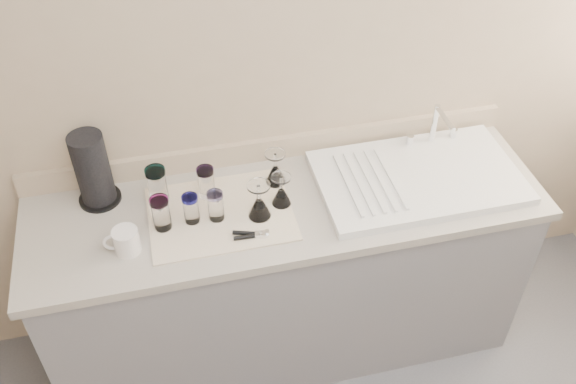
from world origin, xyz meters
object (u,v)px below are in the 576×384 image
object	(u,v)px
tumbler_purple	(206,182)
tumbler_magenta	(161,213)
paper_towel_roll	(93,170)
sink_unit	(418,177)
white_mug	(125,241)
can_opener	(251,235)
goblet_back_right	(275,172)
tumbler_lavender	(216,206)
goblet_front_left	(259,205)
tumbler_blue	(191,208)
tumbler_teal	(157,185)
goblet_front_right	(281,194)

from	to	relation	value
tumbler_purple	tumbler_magenta	xyz separation A→B (m)	(-0.19, -0.14, 0.00)
tumbler_magenta	paper_towel_roll	xyz separation A→B (m)	(-0.23, 0.22, 0.07)
sink_unit	white_mug	bearing A→B (deg)	-174.35
tumbler_purple	can_opener	world-z (taller)	tumbler_purple
goblet_back_right	white_mug	size ratio (longest dim) A/B	1.08
sink_unit	tumbler_magenta	xyz separation A→B (m)	(-1.04, -0.03, 0.06)
tumbler_lavender	goblet_back_right	bearing A→B (deg)	29.76
goblet_front_left	tumbler_blue	bearing A→B (deg)	172.54
tumbler_lavender	white_mug	bearing A→B (deg)	-166.29
tumbler_lavender	can_opener	bearing A→B (deg)	-49.93
sink_unit	tumbler_teal	xyz separation A→B (m)	(-1.04, 0.12, 0.07)
sink_unit	tumbler_magenta	bearing A→B (deg)	-178.16
tumbler_lavender	goblet_front_right	distance (m)	0.26
tumbler_lavender	goblet_front_right	bearing A→B (deg)	4.95
can_opener	tumbler_blue	bearing A→B (deg)	145.84
tumbler_teal	goblet_front_right	world-z (taller)	tumbler_teal
tumbler_lavender	tumbler_magenta	bearing A→B (deg)	-179.82
tumbler_teal	paper_towel_roll	distance (m)	0.25
sink_unit	tumbler_lavender	distance (m)	0.84
tumbler_teal	goblet_front_left	distance (m)	0.41
tumbler_purple	white_mug	xyz separation A→B (m)	(-0.33, -0.22, -0.03)
tumbler_teal	can_opener	world-z (taller)	tumbler_teal
sink_unit	goblet_front_left	world-z (taller)	sink_unit
tumbler_purple	goblet_front_right	size ratio (longest dim) A/B	0.99
tumbler_teal	tumbler_blue	size ratio (longest dim) A/B	1.28
sink_unit	white_mug	size ratio (longest dim) A/B	6.02
tumbler_purple	can_opener	bearing A→B (deg)	-64.73
sink_unit	tumbler_lavender	xyz separation A→B (m)	(-0.83, -0.03, 0.05)
tumbler_blue	goblet_back_right	size ratio (longest dim) A/B	0.83
goblet_back_right	sink_unit	bearing A→B (deg)	-11.73
sink_unit	tumbler_blue	bearing A→B (deg)	-178.45
goblet_front_left	white_mug	bearing A→B (deg)	-173.44
tumbler_blue	goblet_front_right	world-z (taller)	goblet_front_right
sink_unit	paper_towel_roll	size ratio (longest dim) A/B	2.64
tumbler_magenta	goblet_front_right	distance (m)	0.46
tumbler_lavender	goblet_front_right	world-z (taller)	goblet_front_right
goblet_front_left	can_opener	world-z (taller)	goblet_front_left
sink_unit	tumbler_teal	world-z (taller)	sink_unit
tumbler_magenta	paper_towel_roll	distance (m)	0.32
tumbler_teal	tumbler_magenta	world-z (taller)	tumbler_teal
tumbler_teal	white_mug	size ratio (longest dim) A/B	1.15
sink_unit	paper_towel_roll	world-z (taller)	paper_towel_roll
white_mug	tumbler_magenta	bearing A→B (deg)	30.87
white_mug	paper_towel_roll	distance (m)	0.33
goblet_front_right	can_opener	size ratio (longest dim) A/B	1.02
white_mug	tumbler_purple	bearing A→B (deg)	33.85
tumbler_magenta	white_mug	xyz separation A→B (m)	(-0.14, -0.08, -0.03)
tumbler_blue	goblet_front_left	size ratio (longest dim) A/B	0.78
tumbler_magenta	tumbler_blue	distance (m)	0.11
tumbler_magenta	goblet_back_right	bearing A→B (deg)	17.96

